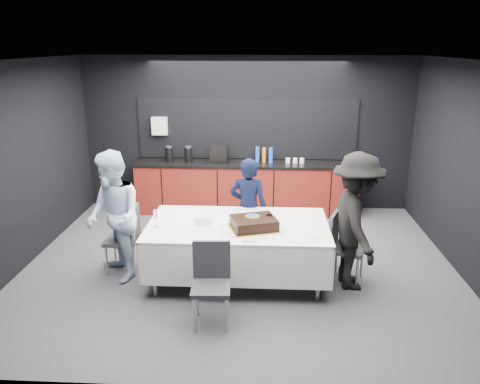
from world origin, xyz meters
name	(u,v)px	position (x,y,z in m)	size (l,w,h in m)	color
ground	(240,264)	(0.00, 0.00, 0.00)	(6.00, 6.00, 0.00)	#46464B
room_shell	(240,135)	(0.00, 0.00, 1.86)	(6.04, 5.04, 2.82)	white
kitchenette	(245,183)	(-0.02, 2.22, 0.54)	(4.10, 0.64, 2.05)	#61140F
party_table	(238,234)	(0.00, -0.40, 0.64)	(2.32, 1.32, 0.78)	#99999E
cake_assembly	(254,223)	(0.21, -0.55, 0.85)	(0.69, 0.62, 0.18)	gold
plate_stack	(203,220)	(-0.45, -0.40, 0.83)	(0.21, 0.21, 0.10)	white
loose_plate_near	(205,230)	(-0.40, -0.64, 0.78)	(0.20, 0.20, 0.01)	white
loose_plate_right_a	(302,223)	(0.83, -0.35, 0.78)	(0.22, 0.22, 0.01)	white
loose_plate_right_b	(314,237)	(0.94, -0.78, 0.78)	(0.19, 0.19, 0.01)	white
loose_plate_far	(243,215)	(0.06, -0.11, 0.78)	(0.20, 0.20, 0.01)	white
fork_pile	(250,240)	(0.17, -0.94, 0.79)	(0.17, 0.11, 0.03)	white
champagne_flute	(155,215)	(-1.03, -0.55, 0.94)	(0.06, 0.06, 0.22)	white
chair_left	(127,235)	(-1.51, -0.26, 0.53)	(0.43, 0.43, 0.92)	#313136
chair_right	(342,242)	(1.35, -0.35, 0.53)	(0.54, 0.54, 0.92)	#313136
chair_near	(211,277)	(-0.24, -1.40, 0.53)	(0.44, 0.44, 0.92)	#313136
person_center	(248,208)	(0.11, 0.30, 0.74)	(0.54, 0.36, 1.48)	black
person_left	(114,217)	(-1.61, -0.46, 0.86)	(0.84, 0.65, 1.72)	silver
person_right	(356,222)	(1.48, -0.50, 0.88)	(1.13, 0.65, 1.76)	black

